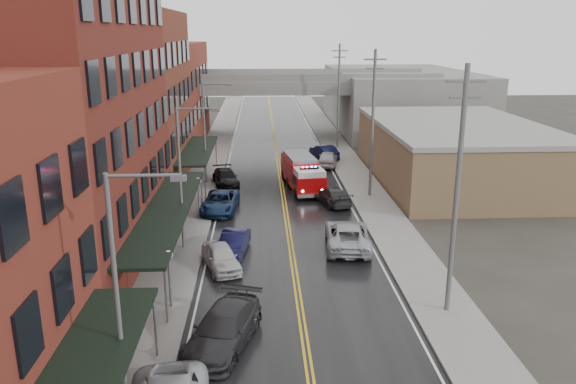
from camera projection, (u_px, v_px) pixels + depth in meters
name	position (u px, v px, depth m)	size (l,w,h in m)	color
road	(286.00, 217.00, 41.71)	(11.00, 160.00, 0.02)	black
sidewalk_left	(188.00, 218.00, 41.33)	(3.00, 160.00, 0.15)	slate
sidewalk_right	(383.00, 215.00, 42.04)	(3.00, 160.00, 0.15)	slate
curb_left	(210.00, 218.00, 41.41)	(0.30, 160.00, 0.15)	gray
curb_right	(362.00, 215.00, 41.96)	(0.30, 160.00, 0.15)	gray
brick_building_b	(59.00, 110.00, 31.86)	(9.00, 20.00, 18.00)	#5A2017
brick_building_c	(129.00, 100.00, 49.07)	(9.00, 15.00, 15.00)	#5F291C
brick_building_far	(163.00, 95.00, 66.28)	(9.00, 20.00, 12.00)	maroon
tan_building	(455.00, 154.00, 51.39)	(14.00, 22.00, 5.00)	brown
right_far_block	(399.00, 99.00, 79.87)	(18.00, 30.00, 8.00)	slate
awning_1	(168.00, 209.00, 33.80)	(2.60, 18.00, 3.09)	black
awning_2	(198.00, 150.00, 50.60)	(2.60, 13.00, 3.09)	black
globe_lamp_1	(169.00, 266.00, 27.32)	(0.44, 0.44, 3.12)	#59595B
globe_lamp_2	(199.00, 189.00, 40.76)	(0.44, 0.44, 3.12)	#59595B
street_lamp_0	(123.00, 283.00, 18.84)	(2.64, 0.22, 9.00)	#59595B
street_lamp_1	(184.00, 170.00, 34.20)	(2.64, 0.22, 9.00)	#59595B
street_lamp_2	(207.00, 127.00, 49.56)	(2.64, 0.22, 9.00)	#59595B
utility_pole_0	(457.00, 189.00, 25.92)	(1.80, 0.24, 12.00)	#59595B
utility_pole_1	(373.00, 122.00, 45.12)	(1.80, 0.24, 12.00)	#59595B
utility_pole_2	(339.00, 95.00, 64.31)	(1.80, 0.24, 12.00)	#59595B
overpass	(274.00, 91.00, 70.77)	(40.00, 10.00, 7.50)	slate
fire_truck	(303.00, 172.00, 48.71)	(3.92, 7.96, 2.81)	#BE080A
parked_car_left_3	(223.00, 329.00, 24.50)	(2.31, 5.67, 1.65)	#27272A
parked_car_left_4	(221.00, 257.00, 32.51)	(1.70, 4.23, 1.44)	#BABABA
parked_car_left_5	(234.00, 243.00, 34.67)	(1.49, 4.27, 1.41)	black
parked_car_left_6	(220.00, 202.00, 42.87)	(2.48, 5.38, 1.50)	#13264A
parked_car_left_7	(226.00, 178.00, 50.10)	(2.01, 4.95, 1.44)	black
parked_car_right_0	(347.00, 235.00, 35.70)	(2.74, 5.94, 1.65)	#ACAFB4
parked_car_right_1	(333.00, 196.00, 44.74)	(1.91, 4.71, 1.37)	#29282B
parked_car_right_2	(328.00, 159.00, 57.28)	(1.87, 4.64, 1.58)	#B3B3B3
parked_car_right_3	(324.00, 152.00, 60.49)	(1.65, 4.74, 1.56)	black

